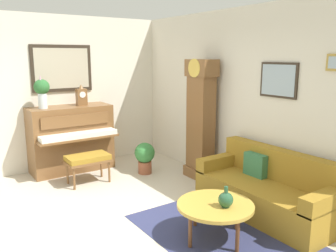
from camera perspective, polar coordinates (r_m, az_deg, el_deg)
ground_plane at (r=4.68m, az=-10.72°, el=-15.83°), size 6.40×6.00×0.10m
wall_left at (r=6.67m, az=-20.23°, el=5.02°), size 0.13×4.90×2.80m
wall_back at (r=5.58m, az=11.93°, el=4.29°), size 5.30×0.13×2.80m
area_rug at (r=4.39m, az=8.73°, el=-16.91°), size 2.10×1.50×0.01m
piano at (r=6.57m, az=-15.54°, el=-1.95°), size 0.87×1.44×1.19m
piano_bench at (r=5.88m, az=-13.01°, el=-5.36°), size 0.42×0.70×0.48m
grandfather_clock at (r=5.91m, az=5.37°, el=0.55°), size 0.52×0.34×2.03m
couch at (r=4.89m, az=15.94°, el=-10.16°), size 1.90×0.80×0.84m
coffee_table at (r=4.11m, az=7.76°, el=-12.88°), size 0.88×0.88×0.42m
mantel_clock at (r=6.51m, az=-13.99°, el=4.80°), size 0.13×0.18×0.38m
flower_vase at (r=6.29m, az=-19.97°, el=5.54°), size 0.26×0.26×0.58m
green_jug at (r=4.00m, az=9.44°, el=-11.80°), size 0.17×0.17×0.24m
potted_plant at (r=6.24m, az=-3.83°, el=-4.90°), size 0.36×0.36×0.56m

